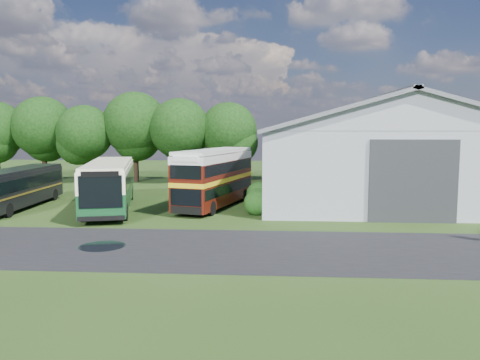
# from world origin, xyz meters

# --- Properties ---
(ground) EXTENTS (120.00, 120.00, 0.00)m
(ground) POSITION_xyz_m (0.00, 0.00, 0.00)
(ground) COLOR #1E3410
(ground) RESTS_ON ground
(asphalt_road) EXTENTS (60.00, 8.00, 0.02)m
(asphalt_road) POSITION_xyz_m (3.00, -3.00, 0.00)
(asphalt_road) COLOR black
(asphalt_road) RESTS_ON ground
(puddle) EXTENTS (2.20, 2.20, 0.01)m
(puddle) POSITION_xyz_m (-1.50, -3.00, 0.00)
(puddle) COLOR black
(puddle) RESTS_ON ground
(storage_shed) EXTENTS (18.80, 24.80, 8.15)m
(storage_shed) POSITION_xyz_m (15.00, 15.98, 4.17)
(storage_shed) COLOR gray
(storage_shed) RESTS_ON ground
(tree_left_a) EXTENTS (6.46, 6.46, 9.12)m
(tree_left_a) POSITION_xyz_m (-18.00, 24.50, 5.87)
(tree_left_a) COLOR black
(tree_left_a) RESTS_ON ground
(tree_left_b) EXTENTS (5.78, 5.78, 8.16)m
(tree_left_b) POSITION_xyz_m (-13.00, 23.50, 5.25)
(tree_left_b) COLOR black
(tree_left_b) RESTS_ON ground
(tree_mid) EXTENTS (6.80, 6.80, 9.60)m
(tree_mid) POSITION_xyz_m (-8.00, 24.80, 6.18)
(tree_mid) COLOR black
(tree_mid) RESTS_ON ground
(tree_right_a) EXTENTS (6.26, 6.26, 8.83)m
(tree_right_a) POSITION_xyz_m (-3.00, 23.80, 5.69)
(tree_right_a) COLOR black
(tree_right_a) RESTS_ON ground
(tree_right_b) EXTENTS (5.98, 5.98, 8.45)m
(tree_right_b) POSITION_xyz_m (2.00, 24.60, 5.44)
(tree_right_b) COLOR black
(tree_right_b) RESTS_ON ground
(shrub_front) EXTENTS (1.70, 1.70, 1.70)m
(shrub_front) POSITION_xyz_m (5.60, 6.00, 0.00)
(shrub_front) COLOR #194714
(shrub_front) RESTS_ON ground
(shrub_mid) EXTENTS (1.60, 1.60, 1.60)m
(shrub_mid) POSITION_xyz_m (5.60, 8.00, 0.00)
(shrub_mid) COLOR #194714
(shrub_mid) RESTS_ON ground
(shrub_back) EXTENTS (1.80, 1.80, 1.80)m
(shrub_back) POSITION_xyz_m (5.60, 10.00, 0.00)
(shrub_back) COLOR #194714
(shrub_back) RESTS_ON ground
(bus_green_single) EXTENTS (5.81, 12.49, 3.36)m
(bus_green_single) POSITION_xyz_m (-4.73, 7.33, 1.79)
(bus_green_single) COLOR black
(bus_green_single) RESTS_ON ground
(bus_maroon_double) EXTENTS (4.91, 10.01, 4.17)m
(bus_maroon_double) POSITION_xyz_m (2.48, 8.92, 2.08)
(bus_maroon_double) COLOR black
(bus_maroon_double) RESTS_ON ground
(bus_dark_single) EXTENTS (2.98, 10.39, 2.83)m
(bus_dark_single) POSITION_xyz_m (-11.42, 7.43, 1.51)
(bus_dark_single) COLOR black
(bus_dark_single) RESTS_ON ground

